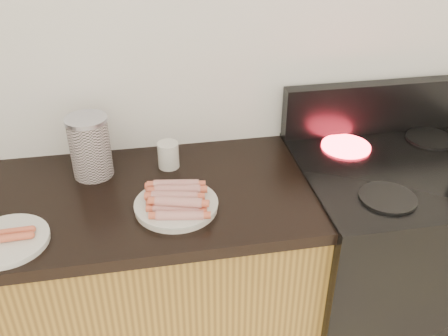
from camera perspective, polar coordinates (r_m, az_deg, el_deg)
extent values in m
cube|color=silver|center=(1.75, -5.94, 14.27)|extent=(4.00, 0.04, 2.60)
cube|color=black|center=(2.11, 18.23, -10.58)|extent=(0.76, 0.65, 0.90)
cube|color=black|center=(1.85, 20.53, 0.03)|extent=(0.76, 0.65, 0.01)
cube|color=black|center=(2.03, 17.31, 6.68)|extent=(0.76, 0.06, 0.20)
cylinder|color=black|center=(1.65, 18.19, -3.25)|extent=(0.18, 0.18, 0.01)
cylinder|color=#FF1E2D|center=(1.90, 13.76, 2.43)|extent=(0.18, 0.18, 0.01)
cylinder|color=black|center=(2.06, 22.49, 3.13)|extent=(0.18, 0.18, 0.01)
cylinder|color=white|center=(1.55, -5.47, -4.36)|extent=(0.33, 0.33, 0.02)
cylinder|color=white|center=(1.54, -23.56, -7.63)|extent=(0.29, 0.29, 0.02)
cylinder|color=#A1463C|center=(1.47, -5.20, -5.42)|extent=(0.14, 0.06, 0.03)
cylinder|color=#A1463C|center=(1.50, -5.33, -4.70)|extent=(0.14, 0.06, 0.03)
cylinder|color=#A1463C|center=(1.52, -5.45, -3.99)|extent=(0.14, 0.06, 0.03)
cylinder|color=#A1463C|center=(1.55, -5.57, -3.32)|extent=(0.14, 0.06, 0.03)
cylinder|color=#A1463C|center=(1.58, -5.68, -2.66)|extent=(0.14, 0.06, 0.03)
cylinder|color=#A1463C|center=(1.60, -5.79, -2.03)|extent=(0.14, 0.06, 0.03)
cylinder|color=#A1463C|center=(1.48, -5.38, -3.90)|extent=(0.14, 0.06, 0.03)
cylinder|color=#A1463C|center=(1.51, -5.50, -3.21)|extent=(0.14, 0.06, 0.03)
cylinder|color=#A1463C|center=(1.53, -5.62, -2.54)|extent=(0.14, 0.06, 0.03)
cylinder|color=#A1463C|center=(1.56, -5.73, -1.89)|extent=(0.14, 0.06, 0.03)
cylinder|color=#D78544|center=(1.52, -23.80, -7.37)|extent=(0.14, 0.03, 0.02)
cylinder|color=#D78544|center=(1.54, -23.62, -6.76)|extent=(0.14, 0.03, 0.02)
cylinder|color=white|center=(1.72, -15.03, 2.16)|extent=(0.13, 0.13, 0.20)
cylinder|color=silver|center=(1.67, -15.52, 5.35)|extent=(0.14, 0.14, 0.01)
cylinder|color=white|center=(1.74, -6.38, 1.48)|extent=(0.09, 0.09, 0.09)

